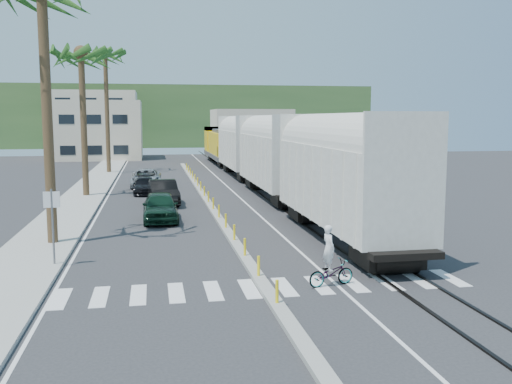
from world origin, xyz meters
TOP-DOWN VIEW (x-y plane):
  - ground at (0.00, 0.00)m, footprint 140.00×140.00m
  - sidewalk at (-8.50, 25.00)m, footprint 3.00×90.00m
  - rails at (5.00, 28.00)m, footprint 1.56×100.00m
  - median at (0.00, 19.96)m, footprint 0.45×60.00m
  - crosswalk at (0.00, -2.00)m, footprint 14.00×2.20m
  - lane_markings at (-2.15, 25.00)m, footprint 9.42×90.00m
  - freight_train at (5.00, 25.39)m, footprint 3.00×60.94m
  - palm_trees at (-8.10, 22.70)m, footprint 3.50×37.20m
  - street_sign at (-7.30, 2.00)m, footprint 0.60×0.08m
  - buildings at (-6.41, 71.66)m, footprint 38.00×27.00m
  - hillside at (0.00, 100.00)m, footprint 80.00×20.00m
  - car_lead at (-3.20, 11.32)m, footprint 1.97×4.72m
  - car_second at (-2.92, 17.40)m, footprint 2.57×5.15m
  - car_third at (-4.18, 23.07)m, footprint 1.90×4.29m
  - car_rear at (-4.12, 27.33)m, footprint 2.58×5.37m
  - cyclist at (2.25, -2.15)m, footprint 1.38×1.96m

SIDE VIEW (x-z plane):
  - ground at x=0.00m, z-range 0.00..0.00m
  - lane_markings at x=-2.15m, z-range 0.00..0.01m
  - crosswalk at x=0.00m, z-range 0.00..0.01m
  - rails at x=5.00m, z-range 0.00..0.06m
  - sidewalk at x=-8.50m, z-range 0.00..0.15m
  - median at x=0.00m, z-range -0.34..0.51m
  - car_third at x=-4.18m, z-range 0.00..1.22m
  - cyclist at x=2.25m, z-range -0.39..1.70m
  - car_rear at x=-4.12m, z-range 0.00..1.47m
  - car_lead at x=-3.20m, z-range 0.00..1.60m
  - car_second at x=-2.92m, z-range 0.00..1.60m
  - street_sign at x=-7.30m, z-range 0.47..3.47m
  - freight_train at x=5.00m, z-range -0.02..5.83m
  - buildings at x=-6.41m, z-range -0.64..9.36m
  - hillside at x=0.00m, z-range 0.00..12.00m
  - palm_trees at x=-8.10m, z-range 3.93..17.68m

